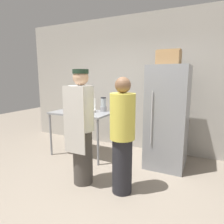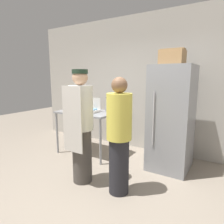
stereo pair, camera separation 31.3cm
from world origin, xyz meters
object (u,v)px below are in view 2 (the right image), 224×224
refrigerator (171,118)px  blender_pitcher (109,105)px  donut_box (92,110)px  person_baker (81,125)px  cardboard_storage_box (172,57)px  person_customer (119,136)px

refrigerator → blender_pitcher: refrigerator is taller
blender_pitcher → donut_box: bearing=-127.7°
refrigerator → donut_box: bearing=-170.5°
refrigerator → donut_box: refrigerator is taller
refrigerator → person_baker: refrigerator is taller
refrigerator → cardboard_storage_box: bearing=-94.3°
donut_box → cardboard_storage_box: size_ratio=0.76×
donut_box → cardboard_storage_box: bearing=5.9°
refrigerator → blender_pitcher: size_ratio=6.19×
blender_pitcher → cardboard_storage_box: (1.32, -0.13, 0.90)m
blender_pitcher → person_baker: 1.28m
person_baker → person_customer: size_ratio=1.06×
refrigerator → person_customer: 1.24m
person_baker → person_customer: bearing=3.1°
cardboard_storage_box → blender_pitcher: bearing=174.5°
person_baker → cardboard_storage_box: bearing=47.3°
cardboard_storage_box → person_customer: 1.60m
cardboard_storage_box → person_customer: (-0.38, -1.07, -1.12)m
refrigerator → person_customer: bearing=-108.1°
blender_pitcher → cardboard_storage_box: cardboard_storage_box is taller
donut_box → person_baker: bearing=-61.2°
cardboard_storage_box → person_customer: cardboard_storage_box is taller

